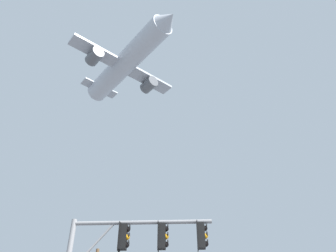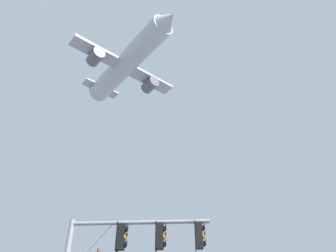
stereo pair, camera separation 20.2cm
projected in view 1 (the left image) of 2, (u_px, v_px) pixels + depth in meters
The scene contains 1 object.
airplane at pixel (126, 63), 45.63m from camera, with size 15.65×17.13×5.64m.
Camera 1 is at (-0.44, -5.47, 1.58)m, focal length 34.95 mm.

